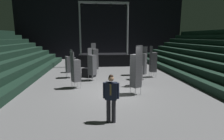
# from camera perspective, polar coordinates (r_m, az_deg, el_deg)

# --- Properties ---
(ground_plane) EXTENTS (22.00, 30.00, 0.10)m
(ground_plane) POSITION_cam_1_polar(r_m,az_deg,el_deg) (9.71, 0.59, -7.39)
(ground_plane) COLOR slate
(arena_end_wall) EXTENTS (22.00, 0.30, 8.00)m
(arena_end_wall) POSITION_cam_1_polar(r_m,az_deg,el_deg) (24.21, -3.53, 13.20)
(arena_end_wall) COLOR black
(arena_end_wall) RESTS_ON ground_plane
(stage_riser) EXTENTS (5.13, 2.51, 6.23)m
(stage_riser) POSITION_cam_1_polar(r_m,az_deg,el_deg) (18.65, -2.66, 3.82)
(stage_riser) COLOR black
(stage_riser) RESTS_ON ground_plane
(man_with_tie) EXTENTS (0.57, 0.32, 1.73)m
(man_with_tie) POSITION_cam_1_polar(r_m,az_deg,el_deg) (6.11, -0.31, -8.37)
(man_with_tie) COLOR black
(man_with_tie) RESTS_ON ground_plane
(chair_stack_front_left) EXTENTS (0.60, 0.60, 2.14)m
(chair_stack_front_left) POSITION_cam_1_polar(r_m,az_deg,el_deg) (10.37, -11.69, -0.06)
(chair_stack_front_left) COLOR #B2B5BA
(chair_stack_front_left) RESTS_ON ground_plane
(chair_stack_front_right) EXTENTS (0.47, 0.47, 2.31)m
(chair_stack_front_right) POSITION_cam_1_polar(r_m,az_deg,el_deg) (13.31, 13.15, 2.62)
(chair_stack_front_right) COLOR #B2B5BA
(chair_stack_front_right) RESTS_ON ground_plane
(chair_stack_mid_left) EXTENTS (0.59, 0.59, 2.48)m
(chair_stack_mid_left) POSITION_cam_1_polar(r_m,az_deg,el_deg) (14.11, -5.63, 3.65)
(chair_stack_mid_left) COLOR #B2B5BA
(chair_stack_mid_left) RESTS_ON ground_plane
(chair_stack_mid_right) EXTENTS (0.62, 0.62, 2.31)m
(chair_stack_mid_right) POSITION_cam_1_polar(r_m,az_deg,el_deg) (12.41, 9.97, 2.17)
(chair_stack_mid_right) COLOR #B2B5BA
(chair_stack_mid_right) RESTS_ON ground_plane
(chair_stack_mid_centre) EXTENTS (0.62, 0.62, 2.22)m
(chair_stack_mid_centre) POSITION_cam_1_polar(r_m,az_deg,el_deg) (12.03, -6.50, 1.79)
(chair_stack_mid_centre) COLOR #B2B5BA
(chair_stack_mid_centre) RESTS_ON ground_plane
(chair_stack_rear_left) EXTENTS (0.60, 0.60, 2.56)m
(chair_stack_rear_left) POSITION_cam_1_polar(r_m,az_deg,el_deg) (9.06, 7.79, -0.13)
(chair_stack_rear_left) COLOR #B2B5BA
(chair_stack_rear_left) RESTS_ON ground_plane
(chair_stack_rear_right) EXTENTS (0.55, 0.55, 2.05)m
(chair_stack_rear_right) POSITION_cam_1_polar(r_m,az_deg,el_deg) (13.74, 7.02, 2.54)
(chair_stack_rear_right) COLOR #B2B5BA
(chair_stack_rear_right) RESTS_ON ground_plane
(chair_stack_rear_centre) EXTENTS (0.61, 0.61, 1.71)m
(chair_stack_rear_centre) POSITION_cam_1_polar(r_m,az_deg,el_deg) (10.75, 8.46, -0.71)
(chair_stack_rear_centre) COLOR #B2B5BA
(chair_stack_rear_centre) RESTS_ON ground_plane
(chair_stack_aisle_left) EXTENTS (0.51, 0.51, 1.71)m
(chair_stack_aisle_left) POSITION_cam_1_polar(r_m,az_deg,el_deg) (15.11, -12.58, 2.47)
(chair_stack_aisle_left) COLOR #B2B5BA
(chair_stack_aisle_left) RESTS_ON ground_plane
(chair_stack_aisle_right) EXTENTS (0.58, 0.58, 2.05)m
(chair_stack_aisle_right) POSITION_cam_1_polar(r_m,az_deg,el_deg) (13.12, -13.73, 1.92)
(chair_stack_aisle_right) COLOR #B2B5BA
(chair_stack_aisle_right) RESTS_ON ground_plane
(equipment_road_case) EXTENTS (1.08, 0.97, 0.66)m
(equipment_road_case) POSITION_cam_1_polar(r_m,az_deg,el_deg) (13.28, -7.53, -0.82)
(equipment_road_case) COLOR black
(equipment_road_case) RESTS_ON ground_plane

